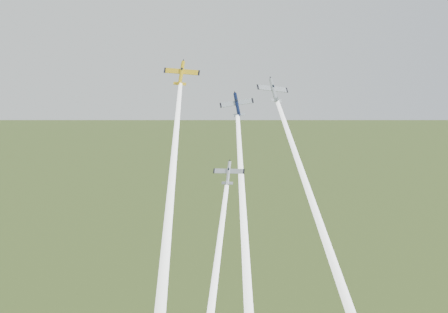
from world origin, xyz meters
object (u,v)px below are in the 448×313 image
plane_navy (237,105)px  plane_silver_right (273,90)px  plane_yellow (181,73)px  plane_silver_low (228,173)px

plane_navy → plane_silver_right: (8.83, -0.54, 3.42)m
plane_yellow → plane_navy: plane_yellow is taller
plane_yellow → plane_silver_low: size_ratio=1.24×
plane_yellow → plane_silver_right: (21.89, -4.80, -4.03)m
plane_silver_right → plane_silver_low: bearing=-151.8°
plane_navy → plane_silver_right: size_ratio=0.97×
plane_navy → plane_silver_right: plane_silver_right is taller
plane_yellow → plane_silver_right: plane_yellow is taller
plane_navy → plane_yellow: bearing=166.6°
plane_navy → plane_silver_low: 19.57m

